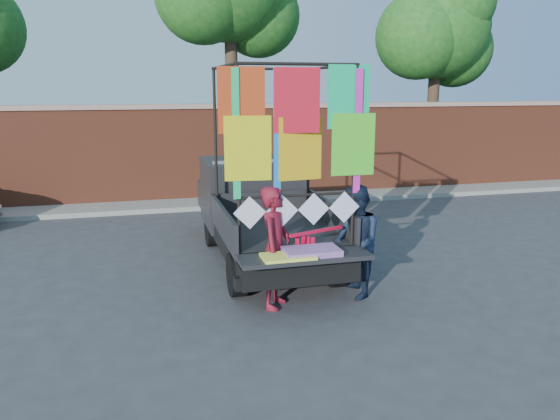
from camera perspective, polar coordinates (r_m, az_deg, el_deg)
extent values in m
plane|color=#38383A|center=(8.51, -1.89, -8.33)|extent=(90.00, 90.00, 0.00)
cube|color=brown|center=(14.96, -7.94, 5.71)|extent=(30.00, 0.35, 2.50)
cube|color=tan|center=(14.85, -8.10, 10.69)|extent=(30.00, 0.45, 0.12)
cube|color=gray|center=(14.47, -7.46, 0.71)|extent=(30.00, 1.20, 0.12)
cylinder|color=#38281C|center=(16.18, -5.04, 11.57)|extent=(0.36, 0.36, 5.46)
sphere|color=#175218|center=(16.86, -2.25, 19.63)|extent=(2.40, 2.40, 2.40)
cylinder|color=#38281C|center=(18.45, 15.62, 9.89)|extent=(0.36, 0.36, 4.55)
sphere|color=#175218|center=(18.52, 16.13, 17.94)|extent=(3.20, 3.20, 3.20)
sphere|color=#175218|center=(19.27, 17.77, 15.67)|extent=(2.40, 2.40, 2.40)
sphere|color=#175218|center=(17.84, 14.26, 17.21)|extent=(2.60, 2.60, 2.60)
sphere|color=#175218|center=(18.24, 18.14, 19.96)|extent=(2.20, 2.20, 2.20)
cylinder|color=black|center=(10.77, -7.13, -2.00)|extent=(0.22, 0.66, 0.66)
cylinder|color=black|center=(8.20, -4.54, -6.73)|extent=(0.22, 0.66, 0.66)
cylinder|color=black|center=(11.07, 0.96, -1.49)|extent=(0.22, 0.66, 0.66)
cylinder|color=black|center=(8.59, 5.88, -5.82)|extent=(0.22, 0.66, 0.66)
cube|color=black|center=(9.52, -1.31, -2.82)|extent=(1.71, 4.23, 0.30)
cube|color=black|center=(8.74, -0.17, -2.33)|extent=(1.81, 2.32, 0.10)
cube|color=black|center=(8.51, -5.95, -1.27)|extent=(0.06, 2.32, 0.45)
cube|color=black|center=(8.94, 5.34, -0.57)|extent=(0.06, 2.32, 0.45)
cube|color=black|center=(9.76, -1.85, 0.62)|extent=(1.81, 0.06, 0.45)
cube|color=black|center=(10.69, -3.02, 1.95)|extent=(1.81, 1.61, 1.26)
cube|color=#8C9EAD|center=(10.18, -2.52, 3.71)|extent=(1.61, 0.06, 0.55)
cube|color=#8C9EAD|center=(11.38, -3.81, 3.64)|extent=(1.61, 0.10, 0.70)
cube|color=black|center=(11.80, -4.10, 1.73)|extent=(1.76, 0.91, 0.55)
cube|color=black|center=(7.43, 2.58, -4.92)|extent=(1.81, 0.55, 0.06)
cube|color=black|center=(7.76, 2.04, -7.11)|extent=(1.86, 0.15, 0.18)
cylinder|color=black|center=(7.29, -4.39, 5.10)|extent=(0.05, 0.05, 2.52)
cylinder|color=black|center=(9.36, -6.75, 6.76)|extent=(0.05, 0.05, 2.52)
cylinder|color=black|center=(7.75, 7.76, 5.48)|extent=(0.05, 0.05, 2.52)
cylinder|color=black|center=(9.73, 3.00, 7.05)|extent=(0.05, 0.05, 2.52)
cylinder|color=black|center=(7.42, 1.95, 15.01)|extent=(1.71, 0.04, 0.04)
cylinder|color=black|center=(9.47, -1.84, 14.54)|extent=(1.71, 0.04, 0.04)
cylinder|color=black|center=(8.27, -5.91, 14.73)|extent=(0.04, 2.16, 0.04)
cylinder|color=black|center=(8.68, 5.28, 14.64)|extent=(0.04, 2.16, 0.04)
cylinder|color=black|center=(7.56, 1.85, 1.54)|extent=(1.71, 0.04, 0.04)
cube|color=#BD3C16|center=(7.22, -3.91, 11.45)|extent=(0.62, 0.02, 0.86)
cube|color=red|center=(7.36, 2.06, 11.50)|extent=(0.62, 0.02, 0.86)
cube|color=#0EC678|center=(7.65, 7.50, 11.45)|extent=(0.62, 0.02, 0.86)
cube|color=#D1CB16|center=(7.22, -3.77, 6.25)|extent=(0.62, 0.02, 0.86)
cube|color=gold|center=(7.44, 1.93, 6.46)|extent=(0.62, 0.02, 0.86)
cube|color=#43CF24|center=(7.65, 7.47, 6.54)|extent=(0.62, 0.02, 0.86)
cube|color=#18C064|center=(7.21, -4.61, 7.83)|extent=(0.10, 0.01, 1.71)
cube|color=#E025AF|center=(7.69, 8.16, 8.05)|extent=(0.10, 0.01, 1.71)
cube|color=blue|center=(7.32, -0.30, 7.95)|extent=(0.10, 0.01, 1.71)
cube|color=silver|center=(7.41, -3.18, -0.29)|extent=(0.46, 0.01, 0.46)
cube|color=silver|center=(7.51, 0.23, -0.09)|extent=(0.46, 0.01, 0.46)
cube|color=silver|center=(7.64, 3.54, 0.10)|extent=(0.46, 0.01, 0.46)
cube|color=silver|center=(7.79, 6.73, 0.29)|extent=(0.46, 0.01, 0.46)
cube|color=#F7374C|center=(7.44, 3.33, -4.34)|extent=(0.76, 0.45, 0.08)
cube|color=#EDFB4F|center=(7.28, 0.85, -4.87)|extent=(0.70, 0.40, 0.04)
imported|color=maroon|center=(7.63, -0.53, -3.93)|extent=(0.68, 0.76, 1.74)
imported|color=#162138|center=(8.08, 7.91, -3.32)|extent=(0.66, 0.83, 1.68)
cube|color=red|center=(7.78, 3.83, -2.23)|extent=(0.88, 0.35, 0.04)
cube|color=red|center=(7.76, 1.81, -4.48)|extent=(0.06, 0.02, 0.53)
cube|color=red|center=(7.79, 2.36, -4.58)|extent=(0.06, 0.02, 0.53)
cube|color=red|center=(7.82, 2.90, -4.67)|extent=(0.06, 0.02, 0.53)
cube|color=red|center=(7.85, 3.44, -4.76)|extent=(0.06, 0.02, 0.53)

